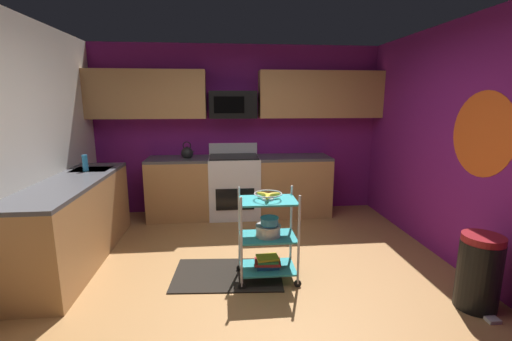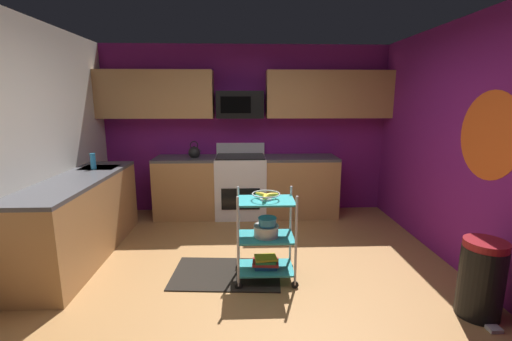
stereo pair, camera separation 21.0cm
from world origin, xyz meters
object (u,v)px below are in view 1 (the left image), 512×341
object	(u,v)px
book_stack	(268,262)
mixing_bowl_large	(268,230)
oven_range	(234,185)
microwave	(233,105)
mixing_bowl_small	(269,221)
rolling_cart	(268,236)
kettle	(187,153)
trash_can	(479,272)
fruit_bowl	(268,195)
dish_soap_bottle	(85,163)

from	to	relation	value
book_stack	mixing_bowl_large	bearing A→B (deg)	-0.00
oven_range	microwave	bearing A→B (deg)	90.26
mixing_bowl_small	oven_range	bearing A→B (deg)	97.63
book_stack	rolling_cart	bearing A→B (deg)	-135.00
oven_range	kettle	bearing A→B (deg)	-179.68
mixing_bowl_small	trash_can	bearing A→B (deg)	-20.45
fruit_bowl	trash_can	world-z (taller)	fruit_bowl
mixing_bowl_large	dish_soap_bottle	bearing A→B (deg)	151.72
microwave	rolling_cart	world-z (taller)	microwave
book_stack	microwave	bearing A→B (deg)	96.96
oven_range	book_stack	bearing A→B (deg)	-82.70
dish_soap_bottle	book_stack	bearing A→B (deg)	-28.32
book_stack	kettle	bearing A→B (deg)	115.40
microwave	mixing_bowl_small	size ratio (longest dim) A/B	3.85
rolling_cart	mixing_bowl_large	bearing A→B (deg)	0.00
mixing_bowl_small	kettle	distance (m)	2.27
mixing_bowl_large	dish_soap_bottle	size ratio (longest dim) A/B	1.26
kettle	dish_soap_bottle	distance (m)	1.43
microwave	kettle	size ratio (longest dim) A/B	2.65
microwave	mixing_bowl_large	xyz separation A→B (m)	(0.26, -2.11, -1.18)
rolling_cart	trash_can	distance (m)	1.86
oven_range	trash_can	distance (m)	3.33
oven_range	mixing_bowl_large	xyz separation A→B (m)	(0.26, -2.00, 0.04)
oven_range	mixing_bowl_small	bearing A→B (deg)	-82.37
fruit_bowl	trash_can	size ratio (longest dim) A/B	0.41
rolling_cart	fruit_bowl	distance (m)	0.42
fruit_bowl	book_stack	world-z (taller)	fruit_bowl
microwave	kettle	world-z (taller)	microwave
microwave	rolling_cart	bearing A→B (deg)	-83.04
kettle	rolling_cart	bearing A→B (deg)	-64.60
oven_range	dish_soap_bottle	bearing A→B (deg)	-154.27
oven_range	book_stack	xyz separation A→B (m)	(0.26, -2.00, -0.29)
oven_range	rolling_cart	distance (m)	2.02
fruit_bowl	mixing_bowl_small	distance (m)	0.26
kettle	trash_can	world-z (taller)	kettle
book_stack	kettle	distance (m)	2.36
book_stack	trash_can	xyz separation A→B (m)	(1.73, -0.66, 0.14)
rolling_cart	book_stack	distance (m)	0.27
dish_soap_bottle	fruit_bowl	bearing A→B (deg)	-28.32
rolling_cart	dish_soap_bottle	bearing A→B (deg)	151.68
microwave	book_stack	world-z (taller)	microwave
mixing_bowl_large	kettle	xyz separation A→B (m)	(-0.95, 2.00, 0.48)
rolling_cart	trash_can	size ratio (longest dim) A/B	1.39
fruit_bowl	dish_soap_bottle	bearing A→B (deg)	151.68
rolling_cart	mixing_bowl_small	xyz separation A→B (m)	(0.01, -0.02, 0.17)
fruit_bowl	mixing_bowl_small	world-z (taller)	fruit_bowl
trash_can	kettle	bearing A→B (deg)	135.29
rolling_cart	dish_soap_bottle	world-z (taller)	dish_soap_bottle
fruit_bowl	dish_soap_bottle	distance (m)	2.37
oven_range	microwave	world-z (taller)	microwave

